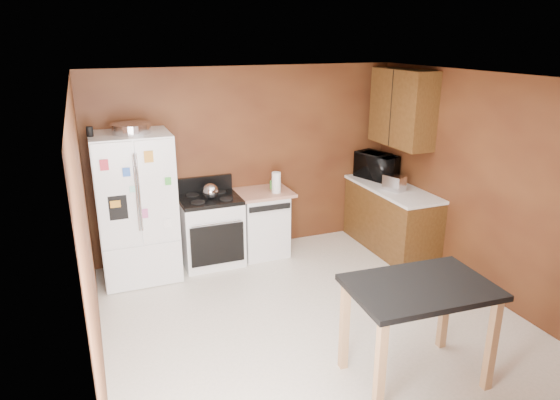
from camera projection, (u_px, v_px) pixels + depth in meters
floor at (318, 326)px, 5.17m from camera, size 4.50×4.50×0.00m
ceiling at (325, 79)px, 4.38m from camera, size 4.50×4.50×0.00m
wall_back at (248, 161)px, 6.76m from camera, size 4.20×0.00×4.20m
wall_front at (499, 340)px, 2.79m from camera, size 4.20×0.00×4.20m
wall_left at (88, 245)px, 4.04m from camera, size 0.00×4.50×4.50m
wall_right at (493, 189)px, 5.50m from camera, size 0.00×4.50×4.50m
roasting_pan at (131, 128)px, 5.69m from camera, size 0.44×0.44×0.11m
pen_cup at (90, 132)px, 5.51m from camera, size 0.07×0.07×0.11m
kettle at (211, 191)px, 6.27m from camera, size 0.20×0.20×0.20m
paper_towel at (276, 182)px, 6.55m from camera, size 0.15×0.15×0.28m
green_canister at (273, 185)px, 6.74m from camera, size 0.12×0.12×0.11m
toaster at (394, 183)px, 6.62m from camera, size 0.25×0.32×0.20m
microwave at (376, 167)px, 7.16m from camera, size 0.57×0.69×0.33m
refrigerator at (136, 207)px, 5.99m from camera, size 0.90×0.80×1.80m
gas_range at (211, 229)px, 6.50m from camera, size 0.76×0.68×1.10m
dishwasher at (262, 222)px, 6.77m from camera, size 0.78×0.63×0.89m
right_cabinets at (394, 186)px, 6.83m from camera, size 0.63×1.58×2.45m
island at (419, 300)px, 4.16m from camera, size 1.24×0.86×0.91m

